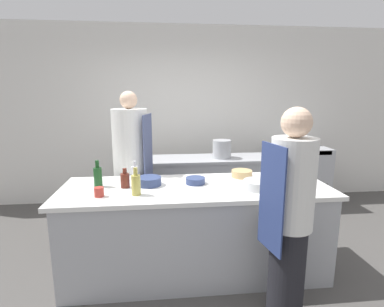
{
  "coord_description": "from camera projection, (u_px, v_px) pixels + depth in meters",
  "views": [
    {
      "loc": [
        -0.33,
        -2.73,
        1.76
      ],
      "look_at": [
        0.0,
        0.35,
        1.13
      ],
      "focal_mm": 28.0,
      "sensor_mm": 36.0,
      "label": 1
    }
  ],
  "objects": [
    {
      "name": "ground_plane",
      "position": [
        196.0,
        269.0,
        3.05
      ],
      "size": [
        16.0,
        16.0,
        0.0
      ],
      "primitive_type": "plane",
      "color": "#4C4947"
    },
    {
      "name": "wall_back",
      "position": [
        180.0,
        116.0,
        4.84
      ],
      "size": [
        8.0,
        0.06,
        2.8
      ],
      "color": "silver",
      "rests_on": "ground_plane"
    },
    {
      "name": "prep_counter",
      "position": [
        196.0,
        229.0,
        2.96
      ],
      "size": [
        2.56,
        0.88,
        0.88
      ],
      "color": "#A8AAAF",
      "rests_on": "ground_plane"
    },
    {
      "name": "pass_counter",
      "position": [
        199.0,
        188.0,
        4.21
      ],
      "size": [
        2.22,
        0.57,
        0.88
      ],
      "color": "#A8AAAF",
      "rests_on": "ground_plane"
    },
    {
      "name": "oven_range",
      "position": [
        296.0,
        175.0,
        4.82
      ],
      "size": [
        0.84,
        0.72,
        0.93
      ],
      "color": "#A8AAAF",
      "rests_on": "ground_plane"
    },
    {
      "name": "chef_at_prep_near",
      "position": [
        290.0,
        218.0,
        2.24
      ],
      "size": [
        0.37,
        0.35,
        1.67
      ],
      "rotation": [
        0.0,
        0.0,
        1.76
      ],
      "color": "black",
      "rests_on": "ground_plane"
    },
    {
      "name": "chef_at_stove",
      "position": [
        132.0,
        170.0,
        3.45
      ],
      "size": [
        0.44,
        0.42,
        1.78
      ],
      "rotation": [
        0.0,
        0.0,
        -1.77
      ],
      "color": "black",
      "rests_on": "ground_plane"
    },
    {
      "name": "bottle_olive_oil",
      "position": [
        98.0,
        176.0,
        2.84
      ],
      "size": [
        0.08,
        0.08,
        0.26
      ],
      "color": "#19471E",
      "rests_on": "prep_counter"
    },
    {
      "name": "bottle_vinegar",
      "position": [
        125.0,
        180.0,
        2.82
      ],
      "size": [
        0.09,
        0.09,
        0.19
      ],
      "color": "#5B2319",
      "rests_on": "prep_counter"
    },
    {
      "name": "bottle_wine",
      "position": [
        136.0,
        184.0,
        2.61
      ],
      "size": [
        0.08,
        0.08,
        0.25
      ],
      "color": "#B2A84C",
      "rests_on": "prep_counter"
    },
    {
      "name": "bottle_cooking_oil",
      "position": [
        135.0,
        172.0,
        3.07
      ],
      "size": [
        0.07,
        0.07,
        0.2
      ],
      "color": "silver",
      "rests_on": "prep_counter"
    },
    {
      "name": "bowl_mixing_large",
      "position": [
        195.0,
        181.0,
        2.95
      ],
      "size": [
        0.19,
        0.19,
        0.06
      ],
      "color": "navy",
      "rests_on": "prep_counter"
    },
    {
      "name": "bowl_prep_small",
      "position": [
        242.0,
        174.0,
        3.18
      ],
      "size": [
        0.22,
        0.22,
        0.07
      ],
      "color": "tan",
      "rests_on": "prep_counter"
    },
    {
      "name": "bowl_ceramic_blue",
      "position": [
        149.0,
        181.0,
        2.9
      ],
      "size": [
        0.23,
        0.23,
        0.08
      ],
      "color": "navy",
      "rests_on": "prep_counter"
    },
    {
      "name": "bowl_wooden_salad",
      "position": [
        258.0,
        185.0,
        2.78
      ],
      "size": [
        0.28,
        0.28,
        0.08
      ],
      "color": "#B7BABC",
      "rests_on": "prep_counter"
    },
    {
      "name": "cup",
      "position": [
        99.0,
        192.0,
        2.58
      ],
      "size": [
        0.08,
        0.08,
        0.08
      ],
      "color": "#B2382D",
      "rests_on": "prep_counter"
    },
    {
      "name": "cutting_board",
      "position": [
        292.0,
        177.0,
        3.15
      ],
      "size": [
        0.36,
        0.26,
        0.01
      ],
      "color": "olive",
      "rests_on": "prep_counter"
    },
    {
      "name": "stockpot",
      "position": [
        222.0,
        149.0,
        4.1
      ],
      "size": [
        0.25,
        0.25,
        0.25
      ],
      "color": "#A8AAAF",
      "rests_on": "pass_counter"
    }
  ]
}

